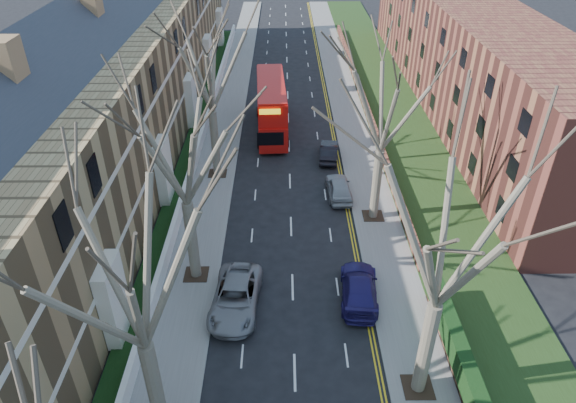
{
  "coord_description": "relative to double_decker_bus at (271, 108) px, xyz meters",
  "views": [
    {
      "loc": [
        -0.48,
        -7.19,
        20.37
      ],
      "look_at": [
        -0.22,
        19.31,
        3.11
      ],
      "focal_mm": 32.0,
      "sensor_mm": 36.0,
      "label": 1
    }
  ],
  "objects": [
    {
      "name": "flats_right",
      "position": [
        19.01,
        6.76,
        2.77
      ],
      "size": [
        13.97,
        54.0,
        10.0
      ],
      "color": "brown",
      "rests_on": "ground"
    },
    {
      "name": "tree_left_far",
      "position": [
        -4.15,
        -20.24,
        7.03
      ],
      "size": [
        10.15,
        10.15,
        14.22
      ],
      "color": "#675C49",
      "rests_on": "ground"
    },
    {
      "name": "pavement_left",
      "position": [
        -4.45,
        2.76,
        -2.15
      ],
      "size": [
        3.0,
        102.0,
        0.12
      ],
      "primitive_type": "cube",
      "color": "slate",
      "rests_on": "ground"
    },
    {
      "name": "grass_verge_right",
      "position": [
        12.05,
        2.76,
        -2.06
      ],
      "size": [
        6.0,
        102.0,
        0.06
      ],
      "color": "#213613",
      "rests_on": "ground"
    },
    {
      "name": "double_decker_bus",
      "position": [
        0.0,
        0.0,
        0.0
      ],
      "size": [
        3.11,
        10.83,
        4.49
      ],
      "rotation": [
        0.0,
        0.0,
        3.19
      ],
      "color": "#B8110D",
      "rests_on": "ground"
    },
    {
      "name": "tree_right_far",
      "position": [
        7.25,
        -14.24,
        7.03
      ],
      "size": [
        10.15,
        10.15,
        14.22
      ],
      "color": "#675C49",
      "rests_on": "ground"
    },
    {
      "name": "front_wall_left",
      "position": [
        -6.1,
        -5.24,
        -1.59
      ],
      "size": [
        0.3,
        78.0,
        1.0
      ],
      "color": "white",
      "rests_on": "ground"
    },
    {
      "name": "tree_right_mid",
      "position": [
        7.25,
        -28.24,
        7.35
      ],
      "size": [
        10.5,
        10.5,
        14.71
      ],
      "color": "#675C49",
      "rests_on": "ground"
    },
    {
      "name": "car_left_far",
      "position": [
        -1.58,
        -22.84,
        -1.46
      ],
      "size": [
        2.9,
        5.58,
        1.5
      ],
      "primitive_type": "imported",
      "rotation": [
        0.0,
        0.0,
        -0.08
      ],
      "color": "gray",
      "rests_on": "ground"
    },
    {
      "name": "tree_left_mid",
      "position": [
        -4.15,
        -30.24,
        7.35
      ],
      "size": [
        10.5,
        10.5,
        14.71
      ],
      "color": "#675C49",
      "rests_on": "ground"
    },
    {
      "name": "car_right_mid",
      "position": [
        5.12,
        -11.43,
        -1.49
      ],
      "size": [
        1.88,
        4.27,
        1.43
      ],
      "primitive_type": "imported",
      "rotation": [
        0.0,
        0.0,
        3.19
      ],
      "color": "#95989D",
      "rests_on": "ground"
    },
    {
      "name": "tree_left_dist",
      "position": [
        -4.15,
        -8.24,
        7.35
      ],
      "size": [
        10.5,
        10.5,
        14.71
      ],
      "color": "#675C49",
      "rests_on": "ground"
    },
    {
      "name": "car_right_near",
      "position": [
        5.25,
        -22.14,
        -1.49
      ],
      "size": [
        2.47,
        5.13,
        1.44
      ],
      "primitive_type": "imported",
      "rotation": [
        0.0,
        0.0,
        3.05
      ],
      "color": "navy",
      "rests_on": "ground"
    },
    {
      "name": "car_right_far",
      "position": [
        4.83,
        -5.59,
        -1.54
      ],
      "size": [
        1.84,
        4.19,
        1.34
      ],
      "primitive_type": "imported",
      "rotation": [
        0.0,
        0.0,
        3.04
      ],
      "color": "black",
      "rests_on": "ground"
    },
    {
      "name": "terrace_left",
      "position": [
        -12.09,
        -5.24,
        3.32
      ],
      "size": [
        9.7,
        78.0,
        13.6
      ],
      "color": "olive",
      "rests_on": "ground"
    },
    {
      "name": "pavement_right",
      "position": [
        7.55,
        2.76,
        -2.15
      ],
      "size": [
        3.0,
        102.0,
        0.12
      ],
      "primitive_type": "cube",
      "color": "slate",
      "rests_on": "ground"
    }
  ]
}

